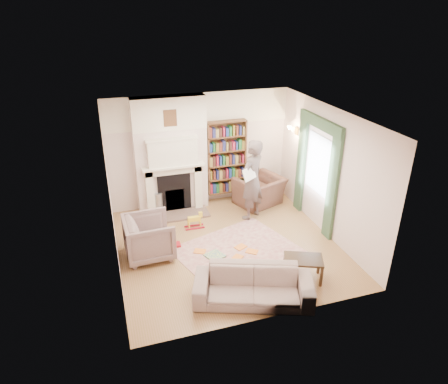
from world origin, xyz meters
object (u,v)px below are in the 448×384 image
object	(u,v)px
man_reading	(252,180)
armchair_reading	(259,191)
paraffin_heater	(158,203)
bookcase	(226,157)
armchair_left	(149,237)
coffee_table	(303,269)
rocking_horse	(194,220)
sofa	(253,286)

from	to	relation	value
man_reading	armchair_reading	bearing A→B (deg)	-160.91
paraffin_heater	armchair_reading	bearing A→B (deg)	-5.85
man_reading	paraffin_heater	size ratio (longest dim) A/B	3.53
man_reading	bookcase	bearing A→B (deg)	-109.77
armchair_left	coffee_table	bearing A→B (deg)	-124.25
bookcase	armchair_reading	world-z (taller)	bookcase
armchair_reading	armchair_left	bearing A→B (deg)	6.55
bookcase	coffee_table	world-z (taller)	bookcase
armchair_reading	coffee_table	world-z (taller)	armchair_reading
man_reading	rocking_horse	xyz separation A→B (m)	(-1.42, -0.10, -0.77)
bookcase	rocking_horse	bearing A→B (deg)	-134.00
man_reading	paraffin_heater	world-z (taller)	man_reading
armchair_left	man_reading	size ratio (longest dim) A/B	0.49
coffee_table	rocking_horse	xyz separation A→B (m)	(-1.47, 2.42, -0.03)
bookcase	paraffin_heater	distance (m)	2.04
armchair_reading	coffee_table	bearing A→B (deg)	62.51
armchair_reading	coffee_table	distance (m)	3.15
armchair_reading	man_reading	world-z (taller)	man_reading
sofa	armchair_reading	bearing A→B (deg)	86.52
bookcase	paraffin_heater	size ratio (longest dim) A/B	3.36
paraffin_heater	coffee_table	bearing A→B (deg)	-57.59
bookcase	sofa	xyz separation A→B (m)	(-0.76, -3.88, -0.88)
armchair_left	sofa	size ratio (longest dim) A/B	0.47
armchair_reading	sofa	world-z (taller)	armchair_reading
armchair_reading	paraffin_heater	distance (m)	2.56
bookcase	sofa	world-z (taller)	bookcase
man_reading	paraffin_heater	xyz separation A→B (m)	(-2.09, 0.86, -0.69)
man_reading	rocking_horse	bearing A→B (deg)	-29.97
bookcase	armchair_left	bearing A→B (deg)	-138.60
armchair_reading	coffee_table	xyz separation A→B (m)	(-0.40, -3.12, -0.13)
armchair_reading	sofa	distance (m)	3.71
bookcase	armchair_reading	size ratio (longest dim) A/B	1.68
coffee_table	rocking_horse	size ratio (longest dim) A/B	1.58
sofa	coffee_table	distance (m)	1.13
bookcase	armchair_left	world-z (taller)	bookcase
sofa	man_reading	bearing A→B (deg)	89.82
sofa	rocking_horse	xyz separation A→B (m)	(-0.39, 2.69, -0.10)
armchair_left	paraffin_heater	xyz separation A→B (m)	(0.44, 1.77, -0.16)
armchair_reading	armchair_left	world-z (taller)	armchair_left
bookcase	rocking_horse	distance (m)	1.92
man_reading	paraffin_heater	bearing A→B (deg)	-56.38
armchair_left	rocking_horse	size ratio (longest dim) A/B	2.13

